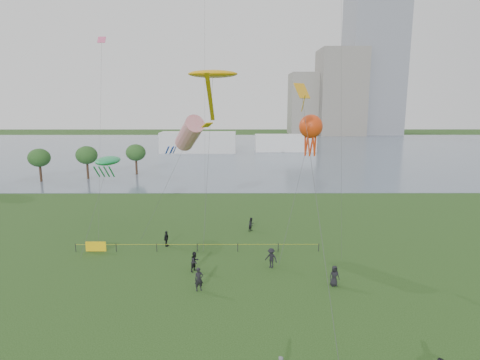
{
  "coord_description": "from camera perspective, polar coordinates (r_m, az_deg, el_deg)",
  "views": [
    {
      "loc": [
        -0.12,
        -23.51,
        14.47
      ],
      "look_at": [
        0.0,
        10.0,
        8.0
      ],
      "focal_mm": 30.0,
      "sensor_mm": 36.0,
      "label": 1
    }
  ],
  "objects": [
    {
      "name": "pavilion_left",
      "position": [
        119.66,
        -5.93,
        5.36
      ],
      "size": [
        22.0,
        8.0,
        6.0
      ],
      "primitive_type": "cube",
      "color": "silver",
      "rests_on": "ground_plane"
    },
    {
      "name": "building_mid",
      "position": [
        191.22,
        14.06,
        11.96
      ],
      "size": [
        20.0,
        20.0,
        38.0
      ],
      "primitive_type": "cube",
      "color": "slate",
      "rests_on": "ground_plane"
    },
    {
      "name": "spectator_f",
      "position": [
        32.33,
        -5.87,
        -13.87
      ],
      "size": [
        0.8,
        0.66,
        1.88
      ],
      "primitive_type": "imported",
      "rotation": [
        0.0,
        0.0,
        0.35
      ],
      "color": "black",
      "rests_on": "ground_plane"
    },
    {
      "name": "trees",
      "position": [
        80.54,
        -25.26,
        3.05
      ],
      "size": [
        26.44,
        20.78,
        7.55
      ],
      "color": "#332217",
      "rests_on": "ground_plane"
    },
    {
      "name": "kite_stingray",
      "position": [
        40.27,
        -3.91,
        14.71
      ],
      "size": [
        4.85,
        9.99,
        17.61
      ],
      "rotation": [
        0.0,
        0.0,
        -0.15
      ],
      "color": "#3F3F42"
    },
    {
      "name": "tower",
      "position": [
        206.42,
        18.87,
        23.11
      ],
      "size": [
        24.0,
        24.0,
        120.0
      ],
      "primitive_type": "cube",
      "color": "slate",
      "rests_on": "ground_plane"
    },
    {
      "name": "spectator_c",
      "position": [
        42.07,
        -10.43,
        -8.21
      ],
      "size": [
        0.62,
        1.02,
        1.62
      ],
      "primitive_type": "imported",
      "rotation": [
        0.0,
        0.0,
        1.32
      ],
      "color": "black",
      "rests_on": "ground_plane"
    },
    {
      "name": "spectator_d",
      "position": [
        33.85,
        13.27,
        -13.13
      ],
      "size": [
        0.9,
        0.67,
        1.68
      ],
      "primitive_type": "imported",
      "rotation": [
        0.0,
        0.0,
        0.18
      ],
      "color": "black",
      "rests_on": "ground_plane"
    },
    {
      "name": "small_kites",
      "position": [
        46.8,
        -4.69,
        23.22
      ],
      "size": [
        26.04,
        10.7,
        5.81
      ],
      "color": "#E5598C"
    },
    {
      "name": "kite_creature",
      "position": [
        48.36,
        -18.28,
        2.6
      ],
      "size": [
        2.58,
        12.12,
        8.41
      ],
      "rotation": [
        0.0,
        0.0,
        -0.22
      ],
      "color": "#3F3F42"
    },
    {
      "name": "lake",
      "position": [
        124.36,
        -0.15,
        4.25
      ],
      "size": [
        400.0,
        120.0,
        0.08
      ],
      "primitive_type": "cube",
      "color": "slate",
      "rests_on": "ground_plane"
    },
    {
      "name": "building_low",
      "position": [
        194.19,
        9.47,
        10.64
      ],
      "size": [
        16.0,
        18.0,
        28.0
      ],
      "primitive_type": "cube",
      "color": "gray",
      "rests_on": "ground_plane"
    },
    {
      "name": "kite_delta",
      "position": [
        32.99,
        9.0,
        10.97
      ],
      "size": [
        1.51,
        14.37,
        16.05
      ],
      "rotation": [
        0.0,
        0.0,
        -0.26
      ],
      "color": "#3F3F42"
    },
    {
      "name": "fence",
      "position": [
        41.33,
        -14.68,
        -9.12
      ],
      "size": [
        24.07,
        0.07,
        1.05
      ],
      "color": "black",
      "rests_on": "ground_plane"
    },
    {
      "name": "ground_plane",
      "position": [
        27.61,
        0.08,
        -20.68
      ],
      "size": [
        400.0,
        400.0,
        0.0
      ],
      "primitive_type": "plane",
      "color": "#1A3811"
    },
    {
      "name": "spectator_a",
      "position": [
        35.79,
        -6.43,
        -11.45
      ],
      "size": [
        1.04,
        1.09,
        1.77
      ],
      "primitive_type": "imported",
      "rotation": [
        0.0,
        0.0,
        0.97
      ],
      "color": "black",
      "rests_on": "ground_plane"
    },
    {
      "name": "pavilion_right",
      "position": [
        122.92,
        6.41,
        5.27
      ],
      "size": [
        18.0,
        7.0,
        5.0
      ],
      "primitive_type": "cube",
      "color": "white",
      "rests_on": "ground_plane"
    },
    {
      "name": "spectator_b",
      "position": [
        36.39,
        4.45,
        -11.0
      ],
      "size": [
        1.35,
        1.2,
        1.81
      ],
      "primitive_type": "imported",
      "rotation": [
        0.0,
        0.0,
        -0.57
      ],
      "color": "black",
      "rests_on": "ground_plane"
    },
    {
      "name": "kite_windsock",
      "position": [
        42.09,
        -7.24,
        6.58
      ],
      "size": [
        7.38,
        5.28,
        13.34
      ],
      "rotation": [
        0.0,
        0.0,
        -0.02
      ],
      "color": "#3F3F42"
    },
    {
      "name": "spectator_g",
      "position": [
        46.14,
        1.63,
        -6.32
      ],
      "size": [
        0.96,
        0.98,
        1.59
      ],
      "primitive_type": "imported",
      "rotation": [
        0.0,
        0.0,
        0.87
      ],
      "color": "black",
      "rests_on": "ground_plane"
    },
    {
      "name": "kite_octopus",
      "position": [
        40.18,
        10.03,
        7.42
      ],
      "size": [
        4.62,
        6.51,
        13.36
      ],
      "rotation": [
        0.0,
        0.0,
        0.29
      ],
      "color": "#3F3F42"
    }
  ]
}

